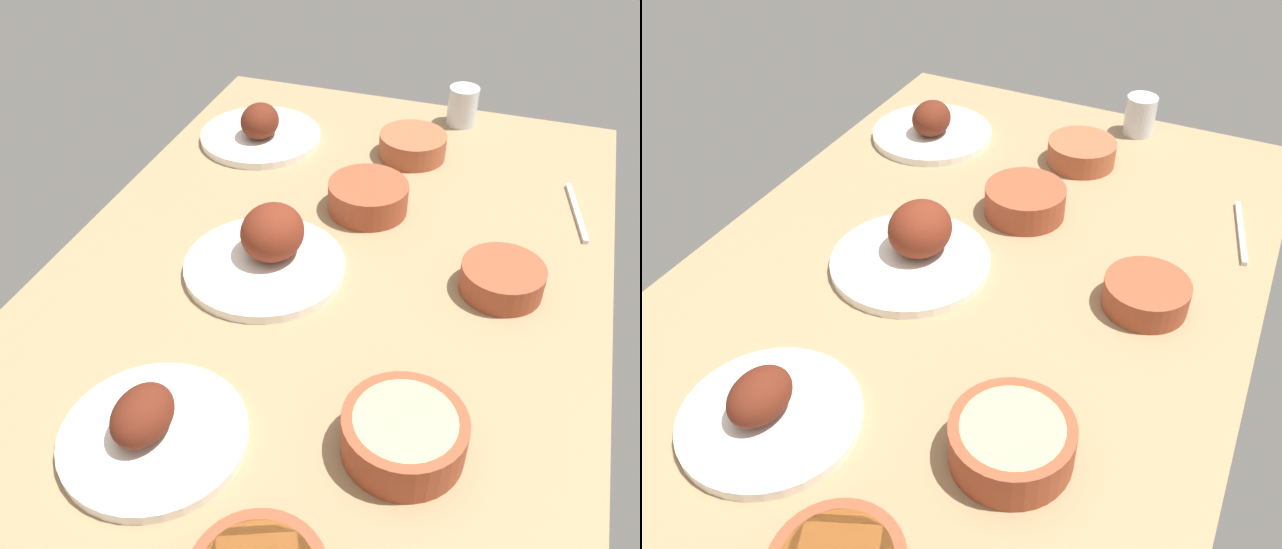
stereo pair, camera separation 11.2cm
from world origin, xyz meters
TOP-DOWN VIEW (x-y plane):
  - dining_table at (0.00, 0.00)cm, footprint 140.00×90.00cm
  - plate_far_side at (-41.08, -27.01)cm, footprint 25.38×25.38cm
  - plate_near_viewer at (-2.03, -9.58)cm, footprint 26.49×26.49cm
  - plate_center_main at (35.93, -10.52)cm, footprint 23.99×23.99cm
  - bowl_onions at (-7.62, 27.70)cm, footprint 13.22×13.22cm
  - bowl_cream at (-22.99, 1.53)cm, footprint 14.64×14.64cm
  - bowl_sauce at (-44.86, 4.95)cm, footprint 13.65×13.65cm
  - bowl_pasta at (27.40, 20.02)cm, footprint 15.70×15.70cm
  - water_tumbler at (-62.44, 12.02)cm, footprint 6.49×6.49cm
  - fork_loose at (-33.79, 38.20)cm, footprint 18.37×4.89cm

SIDE VIEW (x-z plane):
  - dining_table at x=0.00cm, z-range 0.00..4.00cm
  - fork_loose at x=-33.79cm, z-range 4.00..4.80cm
  - plate_center_main at x=35.93cm, z-range 2.20..9.78cm
  - plate_far_side at x=-41.08cm, z-range 1.92..10.49cm
  - bowl_onions at x=-7.62cm, z-range 4.23..8.96cm
  - bowl_sauce at x=-44.86cm, z-range 4.23..9.12cm
  - bowl_cream at x=-22.99cm, z-range 4.25..9.78cm
  - bowl_pasta at x=27.40cm, z-range 4.25..10.23cm
  - plate_near_viewer at x=-2.03cm, z-range 2.09..12.41cm
  - water_tumbler at x=-62.44cm, z-range 4.00..12.36cm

